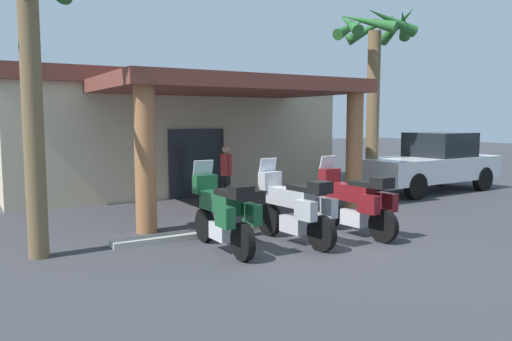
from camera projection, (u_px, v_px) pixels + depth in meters
name	position (u px, v px, depth m)	size (l,w,h in m)	color
ground_plane	(320.00, 238.00, 10.18)	(80.00, 80.00, 0.00)	#38383D
motel_building	(164.00, 131.00, 17.71)	(11.12, 10.60, 3.84)	beige
motorcycle_green	(223.00, 213.00, 9.14)	(0.70, 2.21, 1.61)	black
motorcycle_silver	(295.00, 208.00, 9.71)	(0.75, 2.21, 1.61)	black
motorcycle_maroon	(356.00, 202.00, 10.37)	(0.73, 2.21, 1.61)	black
pedestrian	(226.00, 171.00, 13.98)	(0.32, 0.53, 1.68)	black
pickup_truck_white	(432.00, 163.00, 16.63)	(5.29, 2.17, 1.95)	black
palm_tree_roadside	(28.00, 11.00, 8.37)	(2.62, 2.69, 5.87)	brown
palm_tree_near_portico	(375.00, 56.00, 15.66)	(2.68, 2.69, 5.93)	brown
curb_strip	(258.00, 227.00, 10.97)	(6.38, 0.36, 0.12)	#ADA89E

